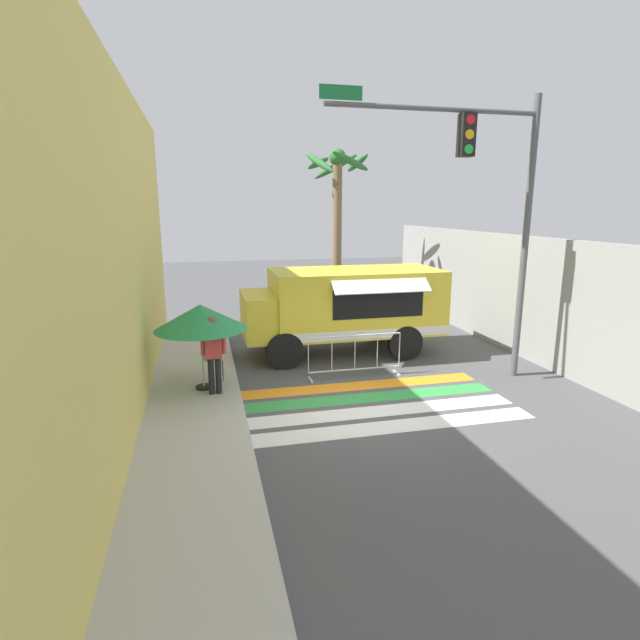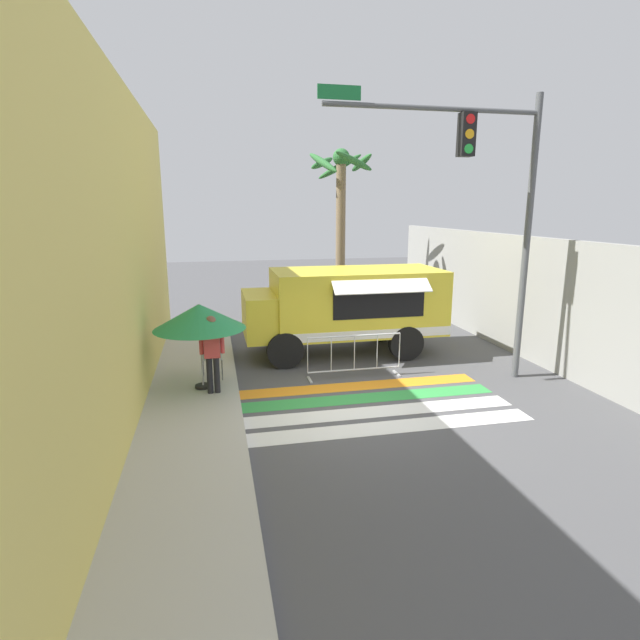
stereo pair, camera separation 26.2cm
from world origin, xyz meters
TOP-DOWN VIEW (x-y plane):
  - ground_plane at (0.00, 0.00)m, footprint 60.00×60.00m
  - sidewalk_left at (-4.63, 0.00)m, footprint 4.40×16.00m
  - building_left_facade at (-4.49, 0.00)m, footprint 0.25×16.00m
  - concrete_wall_right at (5.55, 3.00)m, footprint 0.20×16.00m
  - crosswalk_painted at (0.00, 0.02)m, footprint 6.40×2.84m
  - food_truck at (0.65, 3.88)m, footprint 5.53×2.70m
  - traffic_signal_pole at (3.33, 1.00)m, footprint 5.07×0.29m
  - patio_umbrella at (-3.20, 1.44)m, footprint 2.00×2.00m
  - folding_chair at (-2.98, 2.16)m, footprint 0.46×0.46m
  - vendor_person at (-2.96, 1.07)m, footprint 0.53×0.23m
  - barricade_front at (0.42, 1.80)m, footprint 2.35×0.44m
  - palm_tree at (1.73, 8.39)m, footprint 2.23×2.30m

SIDE VIEW (x-z plane):
  - ground_plane at x=0.00m, z-range 0.00..0.00m
  - crosswalk_painted at x=0.00m, z-range 0.00..0.01m
  - sidewalk_left at x=-4.63m, z-range 0.00..0.14m
  - barricade_front at x=0.42m, z-range 0.00..1.08m
  - folding_chair at x=-2.98m, z-range 0.25..1.24m
  - vendor_person at x=-2.96m, z-range 0.27..1.98m
  - food_truck at x=0.65m, z-range 0.23..2.62m
  - concrete_wall_right at x=5.55m, z-range 0.00..3.33m
  - patio_umbrella at x=-3.20m, z-range 0.82..2.72m
  - building_left_facade at x=-4.49m, z-range 0.00..6.44m
  - palm_tree at x=1.73m, z-range 1.20..7.31m
  - traffic_signal_pole at x=3.33m, z-range 1.21..7.75m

